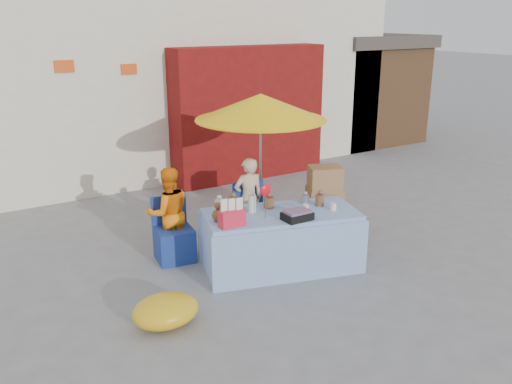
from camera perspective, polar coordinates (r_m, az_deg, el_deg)
ground at (r=6.76m, az=1.71°, el=-9.63°), size 80.00×80.00×0.00m
backdrop at (r=13.08m, az=-15.41°, el=17.25°), size 14.00×8.00×7.80m
market_table at (r=7.02m, az=2.58°, el=-5.01°), size 2.17×1.45×1.21m
chair_left at (r=7.37m, az=-8.61°, el=-5.21°), size 0.54×0.53×0.85m
chair_right at (r=7.90m, az=-0.27°, el=-3.38°), size 0.54×0.53×0.85m
vendor_orange at (r=7.35m, az=-9.18°, el=-2.18°), size 0.67×0.55×1.26m
vendor_beige at (r=7.89m, az=-0.79°, el=-0.68°), size 0.48×0.35×1.22m
umbrella at (r=7.85m, az=0.49°, el=8.89°), size 1.90×1.90×2.09m
box_stack at (r=7.82m, az=7.17°, el=-1.64°), size 0.64×0.59×1.14m
tarp_bundle at (r=5.95m, az=-9.51°, el=-12.23°), size 0.85×0.74×0.33m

